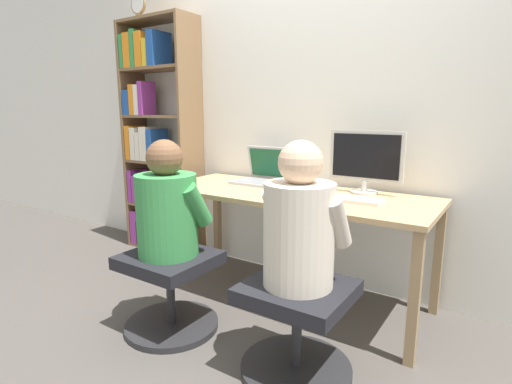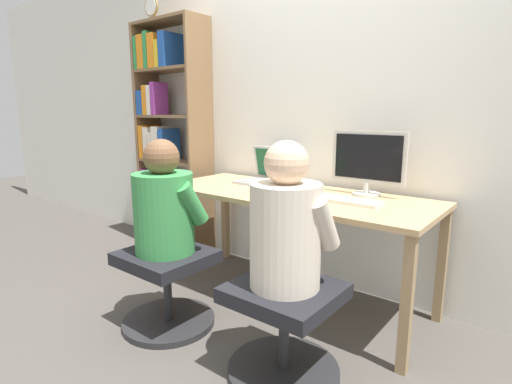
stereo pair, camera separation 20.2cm
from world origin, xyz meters
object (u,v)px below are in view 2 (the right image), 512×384
office_chair_left (284,325)px  person_at_monitor (286,226)px  office_chair_right (167,284)px  bookshelf (164,139)px  desktop_monitor (368,162)px  desk_clock (151,7)px  laptop (265,176)px  person_at_laptop (164,205)px  keyboard (347,201)px

office_chair_left → person_at_monitor: bearing=90.0°
office_chair_right → bookshelf: bearing=140.5°
desktop_monitor → office_chair_right: (-0.78, -0.95, -0.68)m
person_at_monitor → desk_clock: desk_clock is taller
bookshelf → laptop: bearing=-2.1°
person_at_laptop → desk_clock: bearing=142.8°
desktop_monitor → office_chair_right: desktop_monitor is taller
bookshelf → desk_clock: 1.10m
office_chair_right → desk_clock: (-1.15, 0.88, 1.84)m
person_at_laptop → bookshelf: bookshelf is taller
keyboard → office_chair_right: 1.14m
desktop_monitor → desk_clock: 2.25m
person_at_laptop → keyboard: bearing=40.8°
desktop_monitor → desk_clock: (-1.93, -0.07, 1.15)m
laptop → person_at_laptop: size_ratio=0.53×
person_at_monitor → person_at_laptop: size_ratio=1.04×
keyboard → desk_clock: size_ratio=2.11×
keyboard → bookshelf: 1.96m
laptop → office_chair_left: bearing=-48.5°
office_chair_right → person_at_monitor: 0.93m
laptop → keyboard: 0.78m
laptop → keyboard: (0.75, -0.22, -0.04)m
desktop_monitor → bookshelf: 1.92m
bookshelf → person_at_laptop: bearing=-39.4°
person_at_monitor → person_at_laptop: (-0.79, -0.04, -0.01)m
person_at_monitor → bookshelf: 2.14m
desktop_monitor → laptop: 0.76m
desktop_monitor → office_chair_right: bearing=-129.4°
desktop_monitor → keyboard: size_ratio=1.22×
desktop_monitor → person_at_monitor: 0.92m
bookshelf → keyboard: bearing=-7.8°
keyboard → person_at_laptop: 1.03m
desktop_monitor → desk_clock: size_ratio=2.57×
keyboard → desk_clock: 2.37m
desktop_monitor → keyboard: desktop_monitor is taller
person_at_monitor → desk_clock: bearing=156.8°
laptop → person_at_monitor: person_at_monitor is taller
laptop → person_at_laptop: person_at_laptop is taller
desktop_monitor → keyboard: (0.00, -0.27, -0.20)m
office_chair_left → bookshelf: size_ratio=0.27×
laptop → desk_clock: 1.77m
desktop_monitor → person_at_laptop: 1.24m
office_chair_right → person_at_monitor: (0.79, 0.05, 0.48)m
office_chair_right → person_at_monitor: size_ratio=0.81×
office_chair_left → person_at_laptop: 0.92m
laptop → person_at_monitor: 1.14m
laptop → office_chair_right: bearing=-92.1°
bookshelf → person_at_monitor: bearing=-24.8°
person_at_laptop → person_at_monitor: bearing=3.2°
laptop → person_at_laptop: (-0.03, -0.89, -0.06)m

